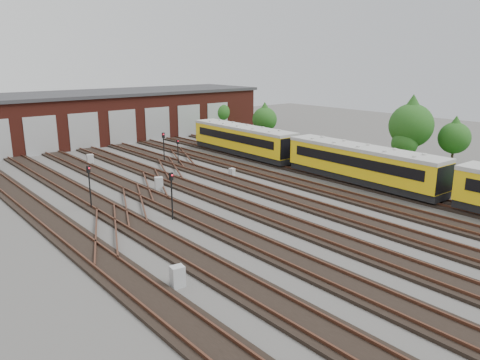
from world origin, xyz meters
TOP-DOWN VIEW (x-y plane):
  - ground at (0.00, 0.00)m, footprint 120.00×120.00m
  - track_network at (-0.17, 0.59)m, footprint 30.40×70.00m
  - maintenance_shed at (-0.01, 39.97)m, footprint 51.00×12.50m
  - grass_verge at (19.00, 10.00)m, footprint 8.00×55.00m
  - metro_train at (10.00, 2.82)m, footprint 3.05×47.01m
  - signal_mast_0 at (-10.75, 11.26)m, footprint 0.28×0.27m
  - signal_mast_1 at (-7.34, 5.64)m, footprint 0.29×0.27m
  - signal_mast_2 at (2.13, 19.79)m, footprint 0.24×0.22m
  - signal_mast_3 at (1.71, 21.89)m, footprint 0.32×0.30m
  - relay_cabinet_0 at (-12.33, -2.86)m, footprint 0.71×0.62m
  - relay_cabinet_1 at (-4.84, 25.66)m, footprint 0.75×0.67m
  - relay_cabinet_2 at (-4.25, 12.76)m, footprint 0.81×0.75m
  - relay_cabinet_3 at (3.03, 12.06)m, footprint 0.63×0.57m
  - relay_cabinet_4 at (12.54, 12.35)m, footprint 0.73×0.64m
  - tree_0 at (19.09, 35.00)m, footprint 3.12×3.12m
  - tree_1 at (17.95, 23.83)m, footprint 3.18×3.18m
  - tree_2 at (19.98, 4.36)m, footprint 4.39×4.39m
  - tree_3 at (18.90, 4.26)m, footprint 2.58×2.58m
  - tree_4 at (22.94, 1.24)m, footprint 3.14×3.14m
  - bush_0 at (18.64, 4.66)m, footprint 1.36×1.36m
  - bush_1 at (16.76, 21.23)m, footprint 1.54×1.54m
  - bush_2 at (18.32, 26.60)m, footprint 1.71×1.71m

SIDE VIEW (x-z plane):
  - ground at x=0.00m, z-range 0.00..0.00m
  - grass_verge at x=19.00m, z-range 0.00..0.05m
  - track_network at x=-0.17m, z-range -0.06..0.27m
  - relay_cabinet_3 at x=3.03m, z-range 0.00..0.87m
  - relay_cabinet_0 at x=-12.33m, z-range 0.00..1.07m
  - relay_cabinet_1 at x=-4.84m, z-range 0.00..1.07m
  - relay_cabinet_4 at x=12.54m, z-range 0.00..1.09m
  - relay_cabinet_2 at x=-4.25m, z-range 0.00..1.09m
  - bush_0 at x=18.64m, z-range 0.00..1.36m
  - bush_1 at x=16.76m, z-range 0.00..1.54m
  - bush_2 at x=18.32m, z-range 0.00..1.71m
  - signal_mast_2 at x=2.13m, z-range 0.38..3.00m
  - metro_train at x=10.00m, z-range 0.37..3.46m
  - signal_mast_3 at x=1.71m, z-range 0.46..3.60m
  - signal_mast_0 at x=-10.75m, z-range 0.44..3.71m
  - signal_mast_1 at x=-7.34m, z-range 0.46..3.76m
  - tree_3 at x=18.90m, z-range 0.61..4.89m
  - maintenance_shed at x=-0.01m, z-range 0.03..6.38m
  - tree_0 at x=19.09m, z-range 0.74..5.91m
  - tree_4 at x=22.94m, z-range 0.74..5.95m
  - tree_1 at x=17.95m, z-range 0.75..6.01m
  - tree_2 at x=19.98m, z-range 1.04..8.31m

